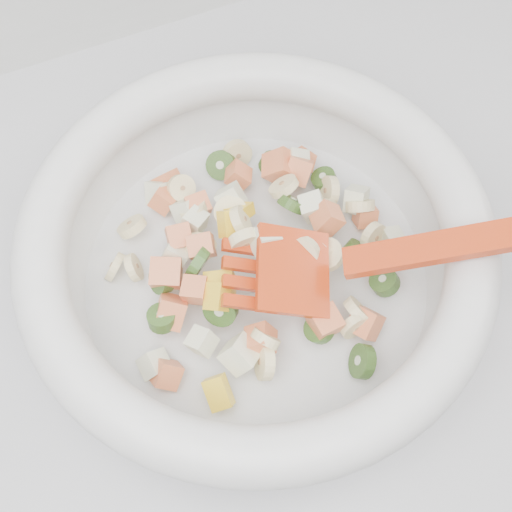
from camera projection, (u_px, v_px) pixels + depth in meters
name	position (u px, v px, depth m)	size (l,w,h in m)	color
counter	(329.00, 353.00, 0.99)	(2.00, 0.60, 0.90)	#A4A3A9
mixing_bowl	(257.00, 250.00, 0.50)	(0.43, 0.36, 0.15)	silver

